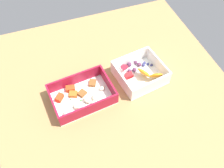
% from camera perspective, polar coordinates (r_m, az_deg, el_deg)
% --- Properties ---
extents(table_surface, '(0.80, 0.80, 0.02)m').
position_cam_1_polar(table_surface, '(0.84, 0.48, -0.54)').
color(table_surface, '#9E7547').
rests_on(table_surface, ground).
extents(pasta_container, '(0.21, 0.16, 0.05)m').
position_cam_1_polar(pasta_container, '(0.79, -7.17, -2.88)').
color(pasta_container, white).
rests_on(pasta_container, table_surface).
extents(fruit_bowl, '(0.18, 0.17, 0.06)m').
position_cam_1_polar(fruit_bowl, '(0.84, 6.84, 2.58)').
color(fruit_bowl, white).
rests_on(fruit_bowl, table_surface).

